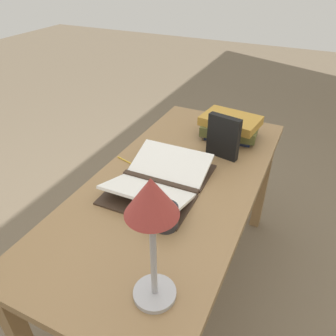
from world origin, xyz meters
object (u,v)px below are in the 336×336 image
book_stack_tall (230,126)px  book_standing_upright (223,137)px  coffee_mug (165,216)px  pencil (129,162)px  open_book (160,180)px  reading_lamp (152,213)px

book_stack_tall → book_standing_upright: bearing=6.5°
coffee_mug → pencil: coffee_mug is taller
open_book → book_stack_tall: bearing=164.2°
open_book → reading_lamp: reading_lamp is taller
reading_lamp → coffee_mug: bearing=-160.3°
book_stack_tall → book_standing_upright: (0.20, 0.02, 0.04)m
book_stack_tall → reading_lamp: reading_lamp is taller
coffee_mug → book_stack_tall: bearing=179.0°
book_stack_tall → pencil: book_stack_tall is taller
book_stack_tall → coffee_mug: book_stack_tall is taller
reading_lamp → coffee_mug: 0.40m
book_standing_upright → coffee_mug: bearing=7.4°
open_book → book_stack_tall: book_stack_tall is taller
coffee_mug → book_standing_upright: bearing=176.3°
book_stack_tall → reading_lamp: 1.08m
coffee_mug → pencil: 0.47m
reading_lamp → pencil: (-0.59, -0.44, -0.32)m
open_book → pencil: size_ratio=3.17×
reading_lamp → book_standing_upright: bearing=-175.7°
open_book → book_standing_upright: book_standing_upright is taller
book_stack_tall → pencil: 0.58m
book_standing_upright → reading_lamp: (0.84, 0.06, 0.21)m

